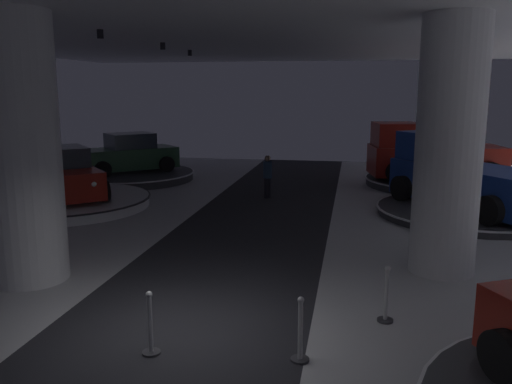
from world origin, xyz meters
TOP-DOWN VIEW (x-y plane):
  - ground at (0.00, 0.00)m, footprint 24.00×44.00m
  - column_right at (4.81, 3.99)m, footprint 1.41×1.41m
  - column_left at (-3.85, 1.87)m, footprint 1.57×1.57m
  - display_platform_far_left at (-6.84, 8.39)m, footprint 5.77×5.77m
  - display_car_far_left at (-6.86, 8.42)m, footprint 4.14×4.33m
  - display_platform_far_right at (6.47, 9.58)m, footprint 5.72×5.72m
  - pickup_truck_far_right at (6.29, 9.84)m, footprint 4.76×5.55m
  - display_platform_deep_left at (-7.03, 14.07)m, footprint 5.84×5.84m
  - display_car_deep_left at (-7.01, 14.10)m, footprint 4.28×4.21m
  - display_platform_deep_right at (6.17, 14.97)m, footprint 5.68×5.68m
  - pickup_truck_deep_right at (5.85, 14.92)m, footprint 5.56×3.31m
  - visitor_walking_near at (-0.28, 11.24)m, footprint 0.32×0.32m
  - stanchion_a at (-0.11, -0.77)m, footprint 0.28×0.28m
  - stanchion_b at (3.46, 1.07)m, footprint 0.28×0.28m
  - stanchion_c at (2.14, -0.57)m, footprint 0.28×0.28m

SIDE VIEW (x-z plane):
  - ground at x=0.00m, z-range -0.05..0.00m
  - display_platform_far_right at x=6.47m, z-range 0.02..0.27m
  - display_platform_deep_right at x=6.17m, z-range 0.02..0.34m
  - display_platform_far_left at x=-6.84m, z-range 0.02..0.37m
  - display_platform_deep_left at x=-7.03m, z-range 0.02..0.38m
  - stanchion_a at x=-0.11m, z-range -0.13..0.88m
  - stanchion_b at x=3.46m, z-range -0.13..0.88m
  - stanchion_c at x=2.14m, z-range -0.13..0.88m
  - visitor_walking_near at x=-0.28m, z-range 0.11..1.70m
  - display_car_far_left at x=-6.86m, z-range 0.26..1.97m
  - display_car_deep_left at x=-7.01m, z-range 0.27..1.98m
  - pickup_truck_far_right at x=6.29m, z-range 0.04..2.34m
  - pickup_truck_deep_right at x=5.85m, z-range 0.11..2.41m
  - column_right at x=4.81m, z-range 0.00..5.50m
  - column_left at x=-3.85m, z-range 0.00..5.50m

